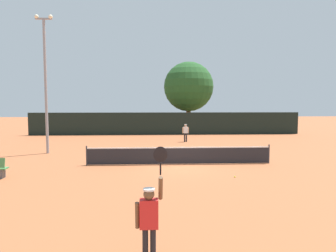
{
  "coord_description": "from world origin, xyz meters",
  "views": [
    {
      "loc": [
        -1.46,
        -16.03,
        3.35
      ],
      "look_at": [
        -0.46,
        3.09,
        1.9
      ],
      "focal_mm": 31.35,
      "sensor_mm": 36.0,
      "label": 1
    }
  ],
  "objects_px": {
    "player_receiving": "(186,131)",
    "large_tree": "(189,87)",
    "light_pole": "(45,76)",
    "tennis_ball": "(235,177)",
    "parked_car_near": "(142,124)",
    "player_serving": "(150,215)",
    "parked_car_mid": "(183,124)"
  },
  "relations": [
    {
      "from": "player_receiving",
      "to": "large_tree",
      "type": "xyz_separation_m",
      "value": [
        1.56,
        10.7,
        4.52
      ]
    },
    {
      "from": "player_receiving",
      "to": "light_pole",
      "type": "height_order",
      "value": "light_pole"
    },
    {
      "from": "player_receiving",
      "to": "light_pole",
      "type": "bearing_deg",
      "value": 28.97
    },
    {
      "from": "player_receiving",
      "to": "tennis_ball",
      "type": "height_order",
      "value": "player_receiving"
    },
    {
      "from": "light_pole",
      "to": "parked_car_near",
      "type": "distance_m",
      "value": 18.95
    },
    {
      "from": "player_serving",
      "to": "large_tree",
      "type": "bearing_deg",
      "value": 81.56
    },
    {
      "from": "large_tree",
      "to": "parked_car_near",
      "type": "relative_size",
      "value": 2.0
    },
    {
      "from": "large_tree",
      "to": "player_serving",
      "type": "bearing_deg",
      "value": -98.44
    },
    {
      "from": "light_pole",
      "to": "parked_car_near",
      "type": "height_order",
      "value": "light_pole"
    },
    {
      "from": "parked_car_near",
      "to": "parked_car_mid",
      "type": "bearing_deg",
      "value": 3.04
    },
    {
      "from": "tennis_ball",
      "to": "player_serving",
      "type": "bearing_deg",
      "value": -118.18
    },
    {
      "from": "tennis_ball",
      "to": "large_tree",
      "type": "distance_m",
      "value": 24.02
    },
    {
      "from": "large_tree",
      "to": "parked_car_near",
      "type": "distance_m",
      "value": 7.61
    },
    {
      "from": "player_serving",
      "to": "large_tree",
      "type": "xyz_separation_m",
      "value": [
        4.52,
        30.48,
        4.38
      ]
    },
    {
      "from": "tennis_ball",
      "to": "parked_car_near",
      "type": "bearing_deg",
      "value": 101.79
    },
    {
      "from": "player_receiving",
      "to": "parked_car_near",
      "type": "xyz_separation_m",
      "value": [
        -4.31,
        11.97,
        -0.16
      ]
    },
    {
      "from": "parked_car_near",
      "to": "parked_car_mid",
      "type": "height_order",
      "value": "same"
    },
    {
      "from": "light_pole",
      "to": "tennis_ball",
      "type": "bearing_deg",
      "value": -33.3
    },
    {
      "from": "player_receiving",
      "to": "light_pole",
      "type": "xyz_separation_m",
      "value": [
        -10.02,
        -5.55,
        4.24
      ]
    },
    {
      "from": "player_serving",
      "to": "parked_car_near",
      "type": "relative_size",
      "value": 0.58
    },
    {
      "from": "large_tree",
      "to": "parked_car_mid",
      "type": "height_order",
      "value": "large_tree"
    },
    {
      "from": "large_tree",
      "to": "parked_car_near",
      "type": "bearing_deg",
      "value": 167.75
    },
    {
      "from": "light_pole",
      "to": "parked_car_mid",
      "type": "distance_m",
      "value": 21.64
    },
    {
      "from": "tennis_ball",
      "to": "parked_car_mid",
      "type": "height_order",
      "value": "parked_car_mid"
    },
    {
      "from": "light_pole",
      "to": "large_tree",
      "type": "bearing_deg",
      "value": 54.51
    },
    {
      "from": "tennis_ball",
      "to": "player_receiving",
      "type": "bearing_deg",
      "value": 93.79
    },
    {
      "from": "tennis_ball",
      "to": "parked_car_near",
      "type": "relative_size",
      "value": 0.02
    },
    {
      "from": "large_tree",
      "to": "parked_car_mid",
      "type": "relative_size",
      "value": 2.01
    },
    {
      "from": "light_pole",
      "to": "parked_car_near",
      "type": "relative_size",
      "value": 2.15
    },
    {
      "from": "tennis_ball",
      "to": "large_tree",
      "type": "relative_size",
      "value": 0.01
    },
    {
      "from": "player_receiving",
      "to": "large_tree",
      "type": "bearing_deg",
      "value": -98.31
    },
    {
      "from": "player_serving",
      "to": "parked_car_mid",
      "type": "xyz_separation_m",
      "value": [
        4.08,
        32.25,
        -0.3
      ]
    }
  ]
}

